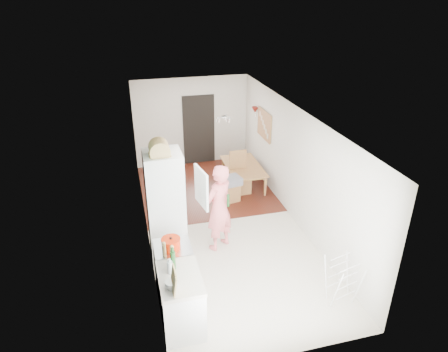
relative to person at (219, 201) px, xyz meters
name	(u,v)px	position (x,y,z in m)	size (l,w,h in m)	color
room_shell	(223,173)	(0.26, 0.73, 0.21)	(3.20, 7.00, 2.50)	beige
floor	(223,225)	(0.26, 0.73, -1.04)	(3.20, 7.00, 0.01)	beige
wood_floor_overlay	(205,187)	(0.26, 2.58, -1.04)	(3.20, 3.30, 0.01)	#571E14
sage_wall_panel	(151,205)	(-1.33, -1.27, 0.81)	(0.02, 3.00, 1.30)	slate
tile_splashback	(159,267)	(-1.32, -1.82, 0.11)	(0.02, 1.90, 0.50)	black
doorway_recess	(199,130)	(0.46, 4.21, -0.04)	(0.90, 0.04, 2.00)	black
base_cabinet	(181,302)	(-1.04, -1.82, -0.61)	(0.60, 0.90, 0.86)	silver
worktop	(180,278)	(-1.04, -1.82, -0.15)	(0.62, 0.92, 0.06)	beige
range_cooker	(174,270)	(-1.04, -1.07, -0.60)	(0.60, 0.60, 0.88)	silver
cooker_top	(172,248)	(-1.04, -1.07, -0.14)	(0.60, 0.60, 0.04)	silver
fridge_housing	(166,207)	(-1.01, -0.05, 0.03)	(0.66, 0.66, 2.15)	silver
fridge_door	(201,188)	(-0.40, -0.35, 0.51)	(0.56, 0.04, 0.70)	silver
fridge_interior	(181,182)	(-0.70, -0.05, 0.51)	(0.02, 0.52, 0.66)	white
pinboard	(264,125)	(1.84, 2.63, 0.51)	(0.03, 0.90, 0.70)	tan
pinboard_frame	(264,125)	(1.83, 2.63, 0.51)	(0.01, 0.94, 0.74)	#A97E39
wall_sconce	(255,110)	(1.80, 3.28, 0.71)	(0.18, 0.18, 0.16)	maroon
person	(219,201)	(0.00, 0.00, 0.00)	(0.76, 0.50, 2.09)	#EC6E72
dining_table	(244,177)	(1.28, 2.46, -0.81)	(1.34, 0.75, 0.47)	#A97E39
dining_chair	(240,173)	(1.08, 2.12, -0.52)	(0.44, 0.44, 1.05)	#A97E39
stool	(231,192)	(0.73, 1.75, -0.82)	(0.35, 0.35, 0.46)	#A97E39
grey_drape	(232,180)	(0.75, 1.74, -0.50)	(0.39, 0.39, 0.17)	gray
drying_rack	(342,281)	(1.56, -1.99, -0.64)	(0.42, 0.38, 0.81)	silver
bread_bin	(159,150)	(-1.06, -0.15, 1.20)	(0.36, 0.34, 0.19)	tan
red_casserole	(171,243)	(-1.06, -1.11, -0.03)	(0.31, 0.31, 0.18)	red
steel_pan	(171,284)	(-1.18, -2.01, -0.08)	(0.18, 0.18, 0.09)	silver
held_bottle	(228,200)	(0.14, -0.14, 0.06)	(0.05, 0.05, 0.25)	#164419
bottle_a	(174,259)	(-1.09, -1.57, 0.01)	(0.06, 0.06, 0.26)	#164419
bottle_b	(173,261)	(-1.10, -1.64, 0.03)	(0.07, 0.07, 0.31)	#164419
bottle_c	(170,267)	(-1.16, -1.72, -0.02)	(0.08, 0.08, 0.20)	beige
pepper_mill_front	(172,255)	(-1.09, -1.45, -0.01)	(0.06, 0.06, 0.23)	tan
pepper_mill_back	(164,251)	(-1.19, -1.29, -0.02)	(0.06, 0.06, 0.21)	tan
chopping_boards	(174,281)	(-1.15, -2.10, 0.05)	(0.04, 0.25, 0.34)	tan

